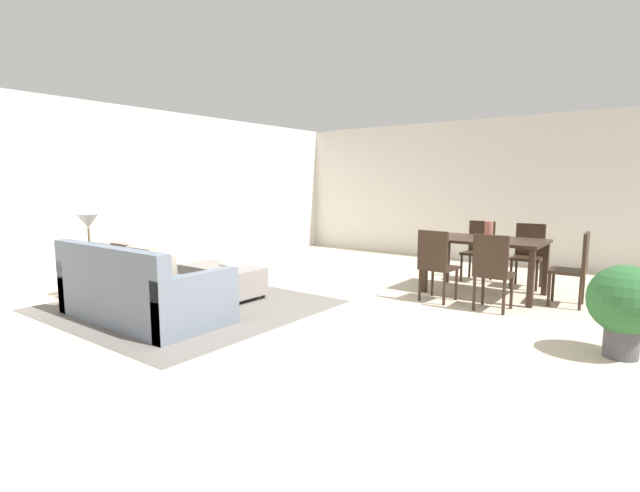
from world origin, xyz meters
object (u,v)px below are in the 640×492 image
object	(u,v)px
dining_table	(485,246)
dining_chair_far_right	(528,251)
side_table	(91,264)
table_lamp	(88,223)
dining_chair_near_right	(492,268)
book_on_ottoman	(231,265)
dining_chair_near_left	(436,262)
potted_plant	(625,303)
ottoman_table	(222,279)
dining_chair_head_east	(576,265)
dining_chair_far_left	(479,247)
vase_centerpiece	(489,230)
couch	(140,293)

from	to	relation	value
dining_table	dining_chair_far_right	distance (m)	0.90
side_table	dining_chair_far_right	distance (m)	6.05
table_lamp	side_table	bearing A→B (deg)	90.00
side_table	dining_table	world-z (taller)	dining_table
dining_chair_near_right	book_on_ottoman	distance (m)	3.30
dining_chair_near_left	table_lamp	bearing A→B (deg)	-144.48
dining_table	potted_plant	bearing A→B (deg)	-43.94
ottoman_table	dining_chair_head_east	xyz separation A→B (m)	(3.87, 2.24, 0.29)
dining_chair_near_left	dining_chair_far_left	bearing A→B (deg)	90.37
vase_centerpiece	dining_chair_far_right	bearing A→B (deg)	69.37
dining_chair_near_left	vase_centerpiece	bearing A→B (deg)	63.09
table_lamp	dining_chair_far_right	size ratio (longest dim) A/B	0.57
table_lamp	dining_chair_head_east	bearing A→B (deg)	33.77
dining_chair_near_left	dining_chair_far_right	world-z (taller)	same
side_table	dining_chair_head_east	size ratio (longest dim) A/B	0.64
couch	table_lamp	distance (m)	1.48
couch	dining_chair_head_east	xyz separation A→B (m)	(3.78, 3.51, 0.22)
couch	side_table	xyz separation A→B (m)	(-1.29, 0.12, 0.17)
dining_chair_far_left	book_on_ottoman	size ratio (longest dim) A/B	3.54
ottoman_table	dining_chair_head_east	world-z (taller)	dining_chair_head_east
ottoman_table	dining_chair_near_right	bearing A→B (deg)	24.15
couch	book_on_ottoman	bearing A→B (deg)	89.68
dining_chair_near_left	potted_plant	world-z (taller)	dining_chair_near_left
dining_chair_near_right	dining_chair_head_east	size ratio (longest dim) A/B	1.00
couch	book_on_ottoman	size ratio (longest dim) A/B	7.67
table_lamp	dining_chair_near_right	world-z (taller)	table_lamp
dining_table	vase_centerpiece	distance (m)	0.22
potted_plant	ottoman_table	bearing A→B (deg)	-172.59
book_on_ottoman	vase_centerpiece	bearing A→B (deg)	38.33
side_table	vase_centerpiece	xyz separation A→B (m)	(4.01, 3.37, 0.41)
couch	book_on_ottoman	world-z (taller)	couch
ottoman_table	dining_chair_near_left	size ratio (longest dim) A/B	1.29
table_lamp	book_on_ottoman	size ratio (longest dim) A/B	2.02
table_lamp	dining_chair_far_left	bearing A→B (deg)	49.83
dining_chair_far_left	couch	bearing A→B (deg)	-117.75
couch	vase_centerpiece	xyz separation A→B (m)	(2.72, 3.49, 0.58)
dining_chair_far_right	couch	bearing A→B (deg)	-125.02
table_lamp	dining_chair_near_left	world-z (taller)	table_lamp
side_table	potted_plant	bearing A→B (deg)	16.93
dining_chair_near_left	dining_chair_far_left	distance (m)	1.69
dining_chair_near_right	vase_centerpiece	xyz separation A→B (m)	(-0.31, 0.82, 0.36)
dining_chair_head_east	table_lamp	bearing A→B (deg)	-146.23
dining_chair_head_east	book_on_ottoman	xyz separation A→B (m)	(-3.77, -2.16, -0.10)
dining_chair_near_right	book_on_ottoman	size ratio (longest dim) A/B	3.54
dining_table	dining_chair_head_east	world-z (taller)	dining_chair_head_east
side_table	dining_chair_far_right	xyz separation A→B (m)	(4.33, 4.22, 0.06)
ottoman_table	dining_chair_far_right	size ratio (longest dim) A/B	1.29
side_table	dining_chair_near_left	xyz separation A→B (m)	(3.61, 2.58, 0.06)
potted_plant	dining_chair_near_left	bearing A→B (deg)	157.95
dining_chair_near_right	potted_plant	xyz separation A→B (m)	(1.37, -0.82, -0.04)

